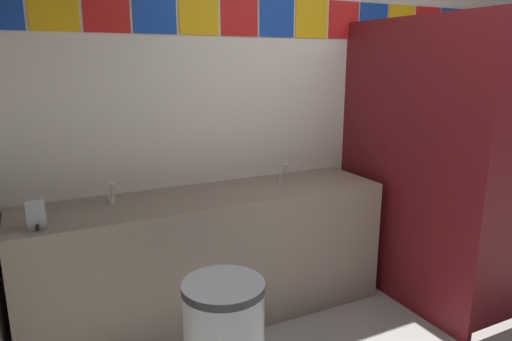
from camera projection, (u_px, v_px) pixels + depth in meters
The scene contains 7 objects.
wall_back at pixel (321, 116), 3.56m from camera, with size 4.59×0.09×2.53m.
vanity_counter at pixel (211, 256), 3.01m from camera, with size 2.35×0.58×0.86m.
faucet_left at pixel (112, 195), 2.72m from camera, with size 0.04×0.10×0.14m.
faucet_right at pixel (282, 174), 3.23m from camera, with size 0.04×0.10×0.14m.
soap_dispenser at pixel (36, 214), 2.31m from camera, with size 0.09×0.09×0.16m.
stall_divider at pixel (450, 172), 2.97m from camera, with size 0.92×1.31×1.97m.
toilet at pixel (433, 238), 3.65m from camera, with size 0.39×0.49×0.74m.
Camera 1 is at (-2.04, -1.26, 1.70)m, focal length 31.93 mm.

